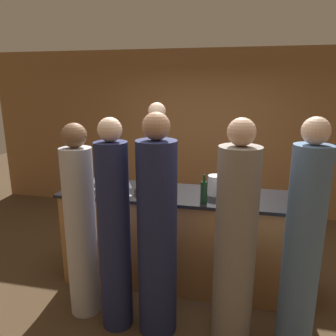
% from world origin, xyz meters
% --- Properties ---
extents(ground_plane, '(14.00, 14.00, 0.00)m').
position_xyz_m(ground_plane, '(0.00, 0.00, 0.00)').
color(ground_plane, '#4C3823').
extents(back_wall, '(8.00, 0.06, 2.80)m').
position_xyz_m(back_wall, '(0.00, 2.30, 1.40)').
color(back_wall, olive).
rests_on(back_wall, ground_plane).
extents(bar_counter, '(2.69, 0.71, 1.08)m').
position_xyz_m(bar_counter, '(0.00, 0.00, 0.54)').
color(bar_counter, '#996638').
rests_on(bar_counter, ground_plane).
extents(bartender, '(0.28, 0.28, 2.01)m').
position_xyz_m(bartender, '(-0.46, 0.69, 0.97)').
color(bartender, gray).
rests_on(bartender, ground_plane).
extents(guest_0, '(0.29, 0.29, 1.90)m').
position_xyz_m(guest_0, '(-0.86, -0.70, 0.91)').
color(guest_0, '#B2B2B7').
rests_on(guest_0, ground_plane).
extents(guest_1, '(0.35, 0.35, 2.02)m').
position_xyz_m(guest_1, '(-0.08, -0.79, 0.95)').
color(guest_1, '#1E234C').
rests_on(guest_1, ground_plane).
extents(guest_2, '(0.30, 0.30, 2.00)m').
position_xyz_m(guest_2, '(1.12, -0.77, 0.95)').
color(guest_2, '#4C6B93').
rests_on(guest_2, ground_plane).
extents(guest_3, '(0.35, 0.35, 1.98)m').
position_xyz_m(guest_3, '(0.59, -0.77, 0.93)').
color(guest_3, gray).
rests_on(guest_3, ground_plane).
extents(guest_4, '(0.29, 0.29, 1.97)m').
position_xyz_m(guest_4, '(-0.47, -0.81, 0.94)').
color(guest_4, '#1E234C').
rests_on(guest_4, ground_plane).
extents(wine_bottle_0, '(0.07, 0.07, 0.29)m').
position_xyz_m(wine_bottle_0, '(0.26, -0.23, 1.19)').
color(wine_bottle_0, black).
rests_on(wine_bottle_0, bar_counter).
extents(ice_bucket, '(0.17, 0.17, 0.21)m').
position_xyz_m(ice_bucket, '(0.35, 0.03, 1.18)').
color(ice_bucket, silver).
rests_on(ice_bucket, bar_counter).
extents(wine_glass_0, '(0.08, 0.08, 0.14)m').
position_xyz_m(wine_glass_0, '(-0.99, -0.08, 1.18)').
color(wine_glass_0, silver).
rests_on(wine_glass_0, bar_counter).
extents(wine_glass_1, '(0.06, 0.06, 0.16)m').
position_xyz_m(wine_glass_1, '(-0.54, -0.21, 1.20)').
color(wine_glass_1, silver).
rests_on(wine_glass_1, bar_counter).
extents(wine_glass_2, '(0.07, 0.07, 0.17)m').
position_xyz_m(wine_glass_2, '(0.53, -0.11, 1.21)').
color(wine_glass_2, silver).
rests_on(wine_glass_2, bar_counter).
extents(wine_glass_3, '(0.07, 0.07, 0.15)m').
position_xyz_m(wine_glass_3, '(0.61, -0.15, 1.19)').
color(wine_glass_3, silver).
rests_on(wine_glass_3, bar_counter).
extents(wine_glass_4, '(0.08, 0.08, 0.16)m').
position_xyz_m(wine_glass_4, '(-0.19, -0.29, 1.20)').
color(wine_glass_4, silver).
rests_on(wine_glass_4, bar_counter).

